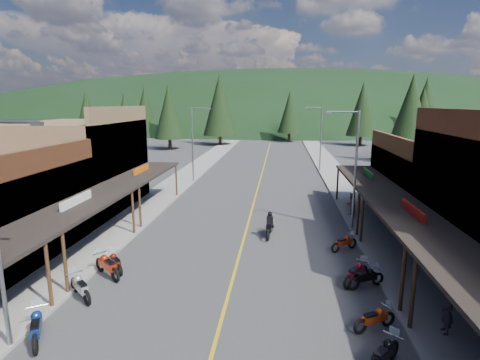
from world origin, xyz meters
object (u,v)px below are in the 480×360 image
(pine_8, at_px, (125,119))
(bike_east_5, at_px, (384,354))
(pine_9, at_px, (422,116))
(pine_1, at_px, (169,108))
(streetlight_1, at_px, (194,141))
(pine_11, at_px, (411,112))
(pine_0, at_px, (87,112))
(bike_west_5, at_px, (36,325))
(pine_7, at_px, (145,107))
(streetlight_2, at_px, (353,165))
(pedestrian_east_b, at_px, (351,204))
(pine_10, at_px, (169,112))
(pine_4, at_px, (362,109))
(bike_east_7, at_px, (366,277))
(shop_west_3, at_px, (80,166))
(pine_3, at_px, (290,112))
(bike_west_8, at_px, (115,261))
(streetlight_3, at_px, (320,136))
(pine_5, at_px, (425,105))
(pedestrian_east_a, at_px, (447,312))
(rider_on_bike, at_px, (270,226))
(shop_east_3, at_px, (439,186))
(bike_west_7, at_px, (107,265))
(bike_east_6, at_px, (375,318))
(bike_east_8, at_px, (356,272))
(pine_2, at_px, (220,105))
(bike_west_6, at_px, (80,286))

(pine_8, xyz_separation_m, bike_east_5, (27.63, -45.69, -5.39))
(pine_9, bearing_deg, pine_1, 152.49)
(streetlight_1, relative_size, pine_11, 0.65)
(pine_0, bearing_deg, bike_west_5, -63.54)
(pine_1, xyz_separation_m, pine_7, (-8.00, 6.00, 0.00))
(streetlight_2, bearing_deg, pine_8, 132.14)
(pedestrian_east_b, bearing_deg, pine_10, -91.62)
(pine_4, bearing_deg, bike_east_7, -101.03)
(shop_west_3, relative_size, pine_11, 0.88)
(pine_8, bearing_deg, bike_east_7, -54.82)
(pine_3, relative_size, bike_west_8, 5.77)
(streetlight_3, relative_size, bike_west_5, 3.59)
(pine_5, bearing_deg, bike_west_5, -117.53)
(bike_west_5, xyz_separation_m, pedestrian_east_a, (14.79, 1.91, 0.35))
(streetlight_2, xyz_separation_m, pine_10, (-24.95, 42.00, 2.32))
(pine_0, distance_m, bike_east_7, 77.69)
(rider_on_bike, height_order, pedestrian_east_b, pedestrian_east_b)
(pine_4, bearing_deg, shop_east_3, -94.98)
(shop_west_3, bearing_deg, rider_on_bike, -18.17)
(bike_west_7, xyz_separation_m, bike_east_7, (12.47, 0.25, -0.10))
(streetlight_2, bearing_deg, bike_east_7, -94.74)
(bike_east_6, relative_size, bike_east_8, 0.88)
(bike_west_8, bearing_deg, pine_2, 51.21)
(pine_11, xyz_separation_m, bike_east_7, (-13.72, -38.11, -6.64))
(pine_7, bearing_deg, pine_10, -61.70)
(pine_11, bearing_deg, bike_west_7, -124.33)
(pine_3, relative_size, bike_east_5, 5.35)
(streetlight_2, relative_size, bike_west_7, 3.48)
(pine_3, xyz_separation_m, pine_11, (16.00, -28.00, 0.70))
(pine_3, distance_m, bike_east_7, 66.42)
(pine_4, bearing_deg, pedestrian_east_b, -102.08)
(pine_9, bearing_deg, rider_on_bike, -120.01)
(pine_5, height_order, bike_east_5, pine_5)
(streetlight_3, xyz_separation_m, bike_east_8, (-1.06, -29.77, -3.86))
(pine_7, relative_size, bike_east_8, 5.97)
(bike_west_5, bearing_deg, bike_east_5, -30.84)
(pine_4, relative_size, bike_east_8, 5.97)
(pine_7, relative_size, pine_9, 1.16)
(pine_4, distance_m, bike_west_7, 65.36)
(streetlight_1, relative_size, bike_west_7, 3.48)
(streetlight_1, distance_m, pine_11, 31.46)
(bike_east_7, height_order, pedestrian_east_a, pedestrian_east_a)
(pine_11, xyz_separation_m, bike_west_5, (-26.40, -43.52, -6.55))
(pine_9, relative_size, bike_west_8, 5.67)
(pine_2, bearing_deg, pedestrian_east_b, -69.38)
(bike_west_8, bearing_deg, pine_3, 38.60)
(bike_west_6, distance_m, pedestrian_east_a, 14.84)
(pine_2, bearing_deg, bike_east_8, -74.62)
(bike_west_8, xyz_separation_m, bike_east_5, (11.71, -5.97, 0.04))
(pine_0, xyz_separation_m, pine_1, (16.00, 8.00, 0.75))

